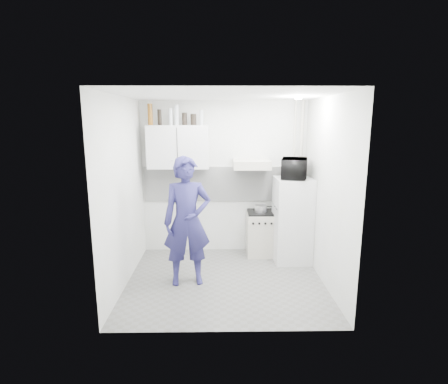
{
  "coord_description": "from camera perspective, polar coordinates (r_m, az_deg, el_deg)",
  "views": [
    {
      "loc": [
        -0.09,
        -4.7,
        2.28
      ],
      "look_at": [
        -0.01,
        0.3,
        1.25
      ],
      "focal_mm": 28.0,
      "sensor_mm": 36.0,
      "label": 1
    }
  ],
  "objects": [
    {
      "name": "floor",
      "position": [
        5.22,
        0.2,
        -14.25
      ],
      "size": [
        2.8,
        2.8,
        0.0
      ],
      "primitive_type": "plane",
      "color": "slate",
      "rests_on": "ground"
    },
    {
      "name": "saucepan",
      "position": [
        5.91,
        6.0,
        -2.69
      ],
      "size": [
        0.2,
        0.2,
        0.11
      ],
      "primitive_type": "cylinder",
      "color": "silver",
      "rests_on": "stove_top"
    },
    {
      "name": "bottle_d",
      "position": [
        5.81,
        -7.74,
        12.34
      ],
      "size": [
        0.07,
        0.07,
        0.32
      ],
      "primitive_type": "cylinder",
      "color": "#B2B7BC",
      "rests_on": "upper_cabinet"
    },
    {
      "name": "bottle_a",
      "position": [
        5.87,
        -11.95,
        12.28
      ],
      "size": [
        0.08,
        0.08,
        0.34
      ],
      "primitive_type": "cylinder",
      "color": "brown",
      "rests_on": "upper_cabinet"
    },
    {
      "name": "stove_top",
      "position": [
        5.94,
        6.02,
        -3.32
      ],
      "size": [
        0.44,
        0.44,
        0.03
      ],
      "primitive_type": "cube",
      "color": "black",
      "rests_on": "stove"
    },
    {
      "name": "ceiling",
      "position": [
        4.71,
        0.22,
        15.55
      ],
      "size": [
        2.8,
        2.8,
        0.0
      ],
      "primitive_type": "plane",
      "color": "white",
      "rests_on": "wall_back"
    },
    {
      "name": "ceiling_spot_fixture",
      "position": [
        5.02,
        12.05,
        14.71
      ],
      "size": [
        0.1,
        0.1,
        0.02
      ],
      "primitive_type": "cylinder",
      "color": "white",
      "rests_on": "ceiling"
    },
    {
      "name": "backsplash",
      "position": [
        6.03,
        -0.02,
        1.33
      ],
      "size": [
        2.74,
        0.03,
        0.6
      ],
      "primitive_type": "cube",
      "color": "white",
      "rests_on": "wall_back"
    },
    {
      "name": "fridge",
      "position": [
        5.78,
        11.06,
        -4.54
      ],
      "size": [
        0.59,
        0.59,
        1.38
      ],
      "primitive_type": "cube",
      "rotation": [
        0.0,
        0.0,
        0.04
      ],
      "color": "silver",
      "rests_on": "floor"
    },
    {
      "name": "pipe_b",
      "position": [
        6.08,
        11.19,
        2.16
      ],
      "size": [
        0.04,
        0.04,
        2.6
      ],
      "primitive_type": "cylinder",
      "color": "beige",
      "rests_on": "floor"
    },
    {
      "name": "canister_a",
      "position": [
        5.8,
        -6.48,
        11.77
      ],
      "size": [
        0.08,
        0.08,
        0.2
      ],
      "primitive_type": "cylinder",
      "color": "black",
      "rests_on": "upper_cabinet"
    },
    {
      "name": "bottle_c",
      "position": [
        5.82,
        -8.7,
        12.03
      ],
      "size": [
        0.06,
        0.06,
        0.26
      ],
      "primitive_type": "cylinder",
      "color": "#B2B7BC",
      "rests_on": "upper_cabinet"
    },
    {
      "name": "bottle_b",
      "position": [
        5.85,
        -10.48,
        11.9
      ],
      "size": [
        0.06,
        0.06,
        0.25
      ],
      "primitive_type": "cylinder",
      "color": "black",
      "rests_on": "upper_cabinet"
    },
    {
      "name": "upper_cabinet",
      "position": [
        5.82,
        -7.45,
        7.32
      ],
      "size": [
        1.0,
        0.35,
        0.7
      ],
      "primitive_type": "cube",
      "color": "silver",
      "rests_on": "wall_back"
    },
    {
      "name": "wall_back",
      "position": [
        6.03,
        -0.02,
        2.29
      ],
      "size": [
        2.8,
        0.0,
        2.8
      ],
      "primitive_type": "plane",
      "rotation": [
        1.57,
        0.0,
        0.0
      ],
      "color": "silver",
      "rests_on": "floor"
    },
    {
      "name": "range_hood",
      "position": [
        5.76,
        4.51,
        4.54
      ],
      "size": [
        0.6,
        0.5,
        0.14
      ],
      "primitive_type": "cube",
      "color": "beige",
      "rests_on": "wall_back"
    },
    {
      "name": "pipe_a",
      "position": [
        6.11,
        12.29,
        2.15
      ],
      "size": [
        0.05,
        0.05,
        2.6
      ],
      "primitive_type": "cylinder",
      "color": "beige",
      "rests_on": "floor"
    },
    {
      "name": "stove",
      "position": [
        6.05,
        5.94,
        -6.83
      ],
      "size": [
        0.46,
        0.46,
        0.74
      ],
      "primitive_type": "cube",
      "color": "beige",
      "rests_on": "floor"
    },
    {
      "name": "bottle_e",
      "position": [
        5.78,
        -3.7,
        12.02
      ],
      "size": [
        0.06,
        0.06,
        0.24
      ],
      "primitive_type": "cylinder",
      "color": "#B2B7BC",
      "rests_on": "upper_cabinet"
    },
    {
      "name": "wall_right",
      "position": [
        5.02,
        16.39,
        -0.08
      ],
      "size": [
        0.0,
        2.6,
        2.6
      ],
      "primitive_type": "plane",
      "rotation": [
        1.57,
        0.0,
        -1.57
      ],
      "color": "silver",
      "rests_on": "floor"
    },
    {
      "name": "wall_left",
      "position": [
        4.97,
        -16.14,
        -0.19
      ],
      "size": [
        0.0,
        2.6,
        2.6
      ],
      "primitive_type": "plane",
      "rotation": [
        1.57,
        0.0,
        1.57
      ],
      "color": "silver",
      "rests_on": "floor"
    },
    {
      "name": "canister_b",
      "position": [
        5.78,
        -5.01,
        11.71
      ],
      "size": [
        0.09,
        0.09,
        0.18
      ],
      "primitive_type": "cylinder",
      "color": "black",
      "rests_on": "upper_cabinet"
    },
    {
      "name": "microwave",
      "position": [
        5.61,
        11.4,
        3.81
      ],
      "size": [
        0.64,
        0.51,
        0.31
      ],
      "primitive_type": "imported",
      "rotation": [
        0.0,
        0.0,
        1.34
      ],
      "color": "black",
      "rests_on": "fridge"
    },
    {
      "name": "person",
      "position": [
        4.88,
        -6.04,
        -4.8
      ],
      "size": [
        0.72,
        0.53,
        1.81
      ],
      "primitive_type": "imported",
      "rotation": [
        0.0,
        0.0,
        0.16
      ],
      "color": "navy",
      "rests_on": "floor"
    }
  ]
}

